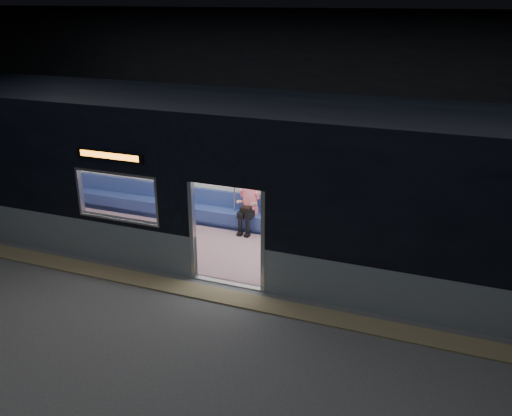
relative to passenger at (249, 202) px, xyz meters
The scene contains 7 objects.
station_floor 3.67m from the passenger, 81.27° to the right, with size 24.00×14.00×0.01m, color #47494C.
station_envelope 4.61m from the passenger, 81.27° to the right, with size 24.00×14.00×5.00m.
tactile_strip 3.14m from the passenger, 79.70° to the right, with size 22.80×0.50×0.03m, color #8C7F59.
metro_car 1.57m from the passenger, 61.58° to the right, with size 18.00×3.04×3.35m.
passenger is the anchor object (origin of this frame).
handbag 0.23m from the passenger, 89.54° to the right, with size 0.23×0.20×0.12m, color black.
transit_map 5.60m from the passenger, ahead, with size 0.92×0.03×0.60m, color white.
Camera 1 is at (3.86, -7.53, 5.30)m, focal length 38.00 mm.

